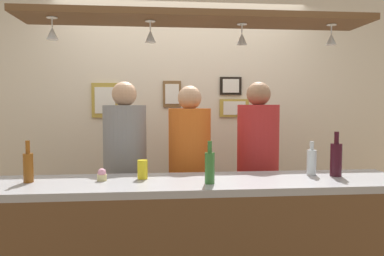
{
  "coord_description": "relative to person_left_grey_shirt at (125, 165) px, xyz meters",
  "views": [
    {
      "loc": [
        -0.27,
        -2.64,
        1.48
      ],
      "look_at": [
        0.0,
        0.1,
        1.3
      ],
      "focal_mm": 34.46,
      "sensor_mm": 36.0,
      "label": 1
    }
  ],
  "objects": [
    {
      "name": "back_wall",
      "position": [
        0.52,
        0.8,
        0.3
      ],
      "size": [
        4.4,
        0.06,
        2.6
      ],
      "primitive_type": "cube",
      "color": "beige",
      "rests_on": "ground_plane"
    },
    {
      "name": "bar_counter",
      "position": [
        0.52,
        -0.8,
        -0.32
      ],
      "size": [
        2.7,
        0.55,
        1.0
      ],
      "color": "#99999E",
      "rests_on": "ground_plane"
    },
    {
      "name": "overhead_glass_rack",
      "position": [
        0.52,
        -0.6,
        1.02
      ],
      "size": [
        2.2,
        0.36,
        0.04
      ],
      "primitive_type": "cube",
      "color": "brown"
    },
    {
      "name": "hanging_wineglass_far_left",
      "position": [
        -0.37,
        -0.65,
        0.91
      ],
      "size": [
        0.07,
        0.07,
        0.13
      ],
      "color": "silver",
      "rests_on": "overhead_glass_rack"
    },
    {
      "name": "hanging_wineglass_left",
      "position": [
        0.22,
        -0.6,
        0.91
      ],
      "size": [
        0.07,
        0.07,
        0.13
      ],
      "color": "silver",
      "rests_on": "overhead_glass_rack"
    },
    {
      "name": "hanging_wineglass_center_left",
      "position": [
        0.8,
        -0.58,
        0.91
      ],
      "size": [
        0.07,
        0.07,
        0.13
      ],
      "color": "silver",
      "rests_on": "overhead_glass_rack"
    },
    {
      "name": "hanging_wineglass_center",
      "position": [
        1.39,
        -0.61,
        0.91
      ],
      "size": [
        0.07,
        0.07,
        0.13
      ],
      "color": "silver",
      "rests_on": "overhead_glass_rack"
    },
    {
      "name": "person_left_grey_shirt",
      "position": [
        0.0,
        0.0,
        0.0
      ],
      "size": [
        0.34,
        0.34,
        1.66
      ],
      "color": "#2D334C",
      "rests_on": "ground_plane"
    },
    {
      "name": "person_middle_orange_shirt",
      "position": [
        0.51,
        0.0,
        -0.02
      ],
      "size": [
        0.34,
        0.34,
        1.63
      ],
      "color": "#2D334C",
      "rests_on": "ground_plane"
    },
    {
      "name": "person_right_red_shirt",
      "position": [
        1.08,
        0.0,
        0.0
      ],
      "size": [
        0.34,
        0.34,
        1.66
      ],
      "color": "#2D334C",
      "rests_on": "ground_plane"
    },
    {
      "name": "bottle_wine_dark_red",
      "position": [
        1.45,
        -0.6,
        0.12
      ],
      "size": [
        0.08,
        0.08,
        0.3
      ],
      "color": "#380F19",
      "rests_on": "bar_counter"
    },
    {
      "name": "bottle_beer_green_import",
      "position": [
        0.57,
        -0.75,
        0.1
      ],
      "size": [
        0.06,
        0.06,
        0.26
      ],
      "color": "#336B2D",
      "rests_on": "bar_counter"
    },
    {
      "name": "bottle_soda_clear",
      "position": [
        1.3,
        -0.54,
        0.09
      ],
      "size": [
        0.06,
        0.06,
        0.23
      ],
      "color": "silver",
      "rests_on": "bar_counter"
    },
    {
      "name": "bottle_beer_amber_tall",
      "position": [
        -0.54,
        -0.61,
        0.1
      ],
      "size": [
        0.06,
        0.06,
        0.26
      ],
      "color": "brown",
      "rests_on": "bar_counter"
    },
    {
      "name": "drink_can",
      "position": [
        0.16,
        -0.57,
        0.06
      ],
      "size": [
        0.07,
        0.07,
        0.12
      ],
      "primitive_type": "cylinder",
      "color": "yellow",
      "rests_on": "bar_counter"
    },
    {
      "name": "cupcake",
      "position": [
        -0.09,
        -0.6,
        0.04
      ],
      "size": [
        0.06,
        0.06,
        0.08
      ],
      "color": "beige",
      "rests_on": "bar_counter"
    },
    {
      "name": "picture_frame_caricature",
      "position": [
        -0.25,
        0.76,
        0.52
      ],
      "size": [
        0.26,
        0.02,
        0.34
      ],
      "color": "#B29338",
      "rests_on": "back_wall"
    },
    {
      "name": "picture_frame_upper_small",
      "position": [
        1.0,
        0.76,
        0.67
      ],
      "size": [
        0.22,
        0.02,
        0.18
      ],
      "color": "black",
      "rests_on": "back_wall"
    },
    {
      "name": "picture_frame_crest",
      "position": [
        0.41,
        0.76,
        0.59
      ],
      "size": [
        0.18,
        0.02,
        0.26
      ],
      "color": "brown",
      "rests_on": "back_wall"
    },
    {
      "name": "picture_frame_lower_pair",
      "position": [
        1.04,
        0.76,
        0.44
      ],
      "size": [
        0.3,
        0.02,
        0.18
      ],
      "color": "#B29338",
      "rests_on": "back_wall"
    }
  ]
}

